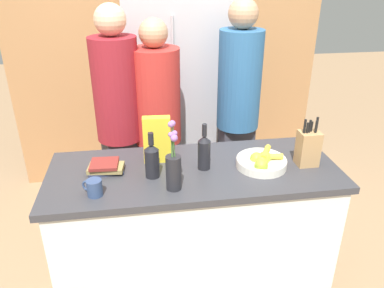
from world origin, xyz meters
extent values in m
plane|color=#A37F5B|center=(0.00, 0.00, 0.00)|extent=(14.00, 14.00, 0.00)
cube|color=silver|center=(0.00, 0.00, 0.44)|extent=(1.61, 0.64, 0.88)
cube|color=#38383D|center=(0.00, 0.00, 0.90)|extent=(1.68, 0.67, 0.04)
cube|color=#AD7A4C|center=(0.00, 1.65, 1.30)|extent=(2.88, 0.12, 2.60)
cube|color=#B7B7BC|center=(0.06, 1.29, 1.01)|extent=(0.87, 0.60, 2.01)
cylinder|color=#B7B7BC|center=(-0.01, 0.97, 1.11)|extent=(0.02, 0.02, 1.11)
cylinder|color=silver|center=(0.39, -0.03, 0.95)|extent=(0.29, 0.29, 0.05)
torus|color=silver|center=(0.39, -0.03, 0.97)|extent=(0.29, 0.29, 0.02)
sphere|color=#99B233|center=(0.36, -0.03, 0.97)|extent=(0.08, 0.08, 0.08)
sphere|color=#99B233|center=(0.39, -0.05, 0.97)|extent=(0.08, 0.08, 0.08)
sphere|color=#99B233|center=(0.41, -0.03, 0.98)|extent=(0.08, 0.08, 0.08)
sphere|color=#99B233|center=(0.36, -0.12, 0.98)|extent=(0.08, 0.08, 0.08)
cylinder|color=yellow|center=(0.43, -0.04, 0.99)|extent=(0.17, 0.06, 0.03)
cylinder|color=yellow|center=(0.42, -0.01, 1.00)|extent=(0.11, 0.15, 0.03)
cube|color=tan|center=(0.66, -0.04, 1.03)|extent=(0.12, 0.10, 0.21)
cylinder|color=black|center=(0.62, -0.05, 1.17)|extent=(0.01, 0.01, 0.09)
cylinder|color=black|center=(0.64, -0.05, 1.16)|extent=(0.01, 0.01, 0.07)
cylinder|color=black|center=(0.65, -0.04, 1.16)|extent=(0.01, 0.01, 0.08)
cylinder|color=black|center=(0.67, -0.03, 1.15)|extent=(0.01, 0.01, 0.07)
cylinder|color=black|center=(0.69, -0.05, 1.16)|extent=(0.01, 0.01, 0.08)
cylinder|color=black|center=(0.70, -0.03, 1.17)|extent=(0.01, 0.01, 0.09)
cylinder|color=#232328|center=(-0.14, -0.19, 1.02)|extent=(0.08, 0.08, 0.19)
cylinder|color=#477538|center=(-0.13, -0.19, 1.18)|extent=(0.01, 0.02, 0.13)
sphere|color=#9966B2|center=(-0.13, -0.19, 1.24)|extent=(0.03, 0.03, 0.03)
cylinder|color=#477538|center=(-0.14, -0.19, 1.20)|extent=(0.01, 0.01, 0.18)
sphere|color=#9966B2|center=(-0.14, -0.19, 1.29)|extent=(0.03, 0.03, 0.03)
cylinder|color=#477538|center=(-0.14, -0.19, 1.20)|extent=(0.01, 0.02, 0.18)
sphere|color=#9966B2|center=(-0.15, -0.19, 1.29)|extent=(0.03, 0.03, 0.03)
cylinder|color=#477538|center=(-0.14, -0.20, 1.17)|extent=(0.01, 0.02, 0.12)
sphere|color=#9966B2|center=(-0.15, -0.20, 1.24)|extent=(0.03, 0.03, 0.03)
cylinder|color=#477538|center=(-0.14, -0.20, 1.17)|extent=(0.02, 0.01, 0.11)
sphere|color=#9966B2|center=(-0.13, -0.20, 1.22)|extent=(0.04, 0.04, 0.04)
cube|color=yellow|center=(-0.20, 0.13, 1.06)|extent=(0.16, 0.07, 0.28)
cylinder|color=#334770|center=(-0.54, -0.20, 0.97)|extent=(0.08, 0.08, 0.09)
torus|color=#334770|center=(-0.58, -0.17, 0.97)|extent=(0.06, 0.04, 0.06)
cube|color=#2D334C|center=(-0.50, 0.04, 0.93)|extent=(0.20, 0.13, 0.02)
cube|color=#99844C|center=(-0.50, 0.04, 0.95)|extent=(0.21, 0.14, 0.03)
cube|color=maroon|center=(-0.51, 0.04, 0.97)|extent=(0.16, 0.16, 0.02)
cylinder|color=black|center=(-0.24, -0.05, 1.00)|extent=(0.08, 0.08, 0.16)
cone|color=black|center=(-0.24, -0.05, 1.10)|extent=(0.08, 0.08, 0.03)
cylinder|color=black|center=(-0.24, -0.05, 1.15)|extent=(0.03, 0.03, 0.07)
cylinder|color=black|center=(0.06, 0.00, 1.01)|extent=(0.07, 0.07, 0.17)
cone|color=black|center=(0.06, 0.00, 1.11)|extent=(0.07, 0.07, 0.03)
cylinder|color=black|center=(0.06, 0.00, 1.16)|extent=(0.03, 0.03, 0.07)
cube|color=#383842|center=(-0.44, 0.66, 0.43)|extent=(0.29, 0.25, 0.86)
cylinder|color=maroon|center=(-0.44, 0.66, 1.22)|extent=(0.32, 0.32, 0.72)
sphere|color=#DBAD89|center=(-0.44, 0.66, 1.68)|extent=(0.21, 0.21, 0.21)
cube|color=#383842|center=(-0.17, 0.68, 0.41)|extent=(0.32, 0.27, 0.81)
cylinder|color=red|center=(-0.17, 0.68, 1.15)|extent=(0.35, 0.35, 0.68)
sphere|color=tan|center=(-0.17, 0.68, 1.59)|extent=(0.20, 0.20, 0.20)
cube|color=#383842|center=(0.45, 0.72, 0.43)|extent=(0.26, 0.19, 0.87)
cylinder|color=#2D6093|center=(0.45, 0.72, 1.23)|extent=(0.32, 0.32, 0.72)
sphere|color=tan|center=(0.45, 0.72, 1.69)|extent=(0.21, 0.21, 0.21)
camera|label=1|loc=(-0.30, -1.87, 1.98)|focal=35.00mm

